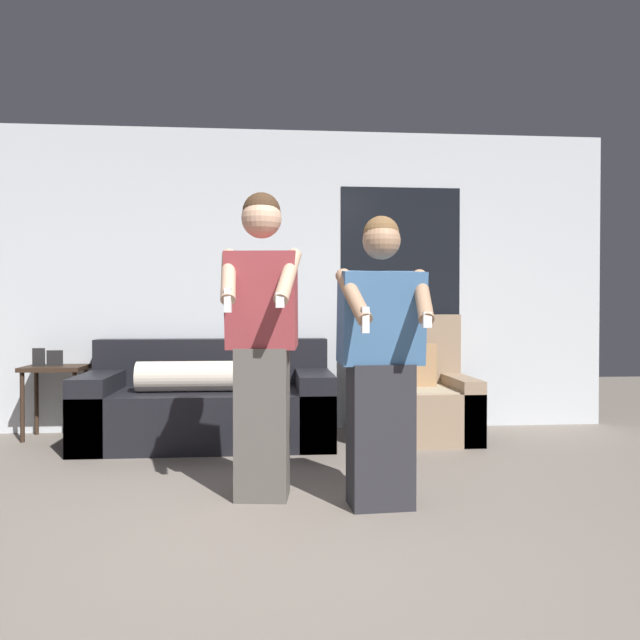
{
  "coord_description": "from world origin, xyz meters",
  "views": [
    {
      "loc": [
        -0.07,
        -2.57,
        1.09
      ],
      "look_at": [
        0.23,
        0.91,
        1.03
      ],
      "focal_mm": 35.0,
      "sensor_mm": 36.0,
      "label": 1
    }
  ],
  "objects_px": {
    "couch": "(209,405)",
    "armchair": "(414,398)",
    "person_right": "(381,363)",
    "person_left": "(262,341)",
    "side_table": "(55,378)"
  },
  "relations": [
    {
      "from": "armchair",
      "to": "person_left",
      "type": "xyz_separation_m",
      "value": [
        -1.27,
        -1.62,
        0.58
      ]
    },
    {
      "from": "couch",
      "to": "side_table",
      "type": "height_order",
      "value": "couch"
    },
    {
      "from": "couch",
      "to": "armchair",
      "type": "height_order",
      "value": "armchair"
    },
    {
      "from": "armchair",
      "to": "side_table",
      "type": "height_order",
      "value": "armchair"
    },
    {
      "from": "person_left",
      "to": "couch",
      "type": "bearing_deg",
      "value": 105.84
    },
    {
      "from": "couch",
      "to": "armchair",
      "type": "xyz_separation_m",
      "value": [
        1.71,
        0.06,
        0.03
      ]
    },
    {
      "from": "armchair",
      "to": "person_left",
      "type": "bearing_deg",
      "value": -128.04
    },
    {
      "from": "couch",
      "to": "person_left",
      "type": "height_order",
      "value": "person_left"
    },
    {
      "from": "side_table",
      "to": "armchair",
      "type": "bearing_deg",
      "value": -4.06
    },
    {
      "from": "armchair",
      "to": "person_right",
      "type": "distance_m",
      "value": 1.99
    },
    {
      "from": "couch",
      "to": "person_right",
      "type": "height_order",
      "value": "person_right"
    },
    {
      "from": "person_right",
      "to": "person_left",
      "type": "bearing_deg",
      "value": 162.32
    },
    {
      "from": "armchair",
      "to": "side_table",
      "type": "bearing_deg",
      "value": 175.94
    },
    {
      "from": "armchair",
      "to": "person_left",
      "type": "relative_size",
      "value": 0.59
    },
    {
      "from": "armchair",
      "to": "person_right",
      "type": "relative_size",
      "value": 0.65
    }
  ]
}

